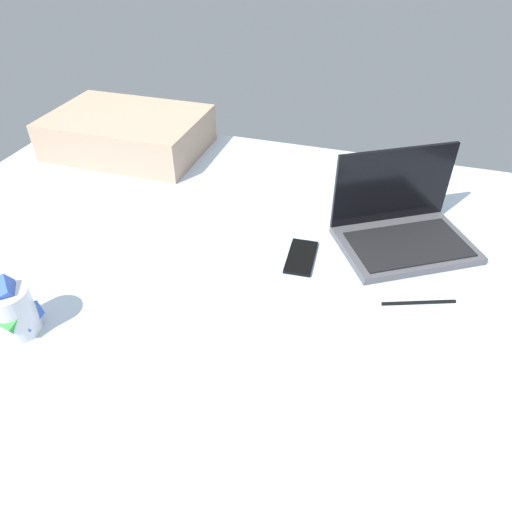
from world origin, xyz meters
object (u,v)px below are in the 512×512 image
laptop (402,227)px  cell_phone (301,257)px  snack_cup (13,311)px  pillow (128,133)px

laptop → cell_phone: bearing=-178.0°
laptop → snack_cup: (-74.64, -57.08, 1.45)cm
laptop → snack_cup: laptop is taller
laptop → cell_phone: laptop is taller
laptop → pillow: laptop is taller
laptop → pillow: (-95.63, 27.99, 2.09)cm
laptop → snack_cup: 93.98cm
cell_phone → snack_cup: bearing=-144.3°
snack_cup → pillow: snack_cup is taller
laptop → snack_cup: size_ratio=2.80×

